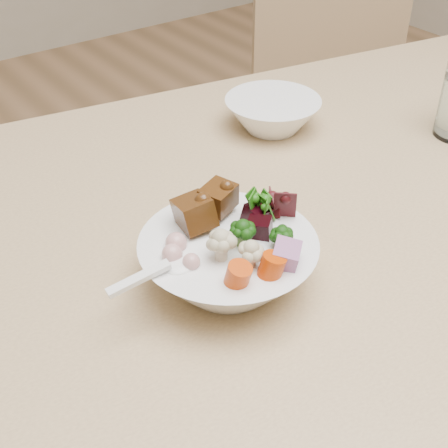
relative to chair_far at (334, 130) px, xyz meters
name	(u,v)px	position (x,y,z in m)	size (l,w,h in m)	color
chair_far	(334,130)	(0.00, 0.00, 0.00)	(0.54, 0.54, 0.88)	tan
food_bowl	(229,258)	(-0.77, -0.58, 0.33)	(0.20, 0.20, 0.11)	white
soup_spoon	(170,270)	(-0.85, -0.58, 0.35)	(0.10, 0.03, 0.02)	white
side_bowl	(272,114)	(-0.49, -0.32, 0.32)	(0.15, 0.15, 0.05)	white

